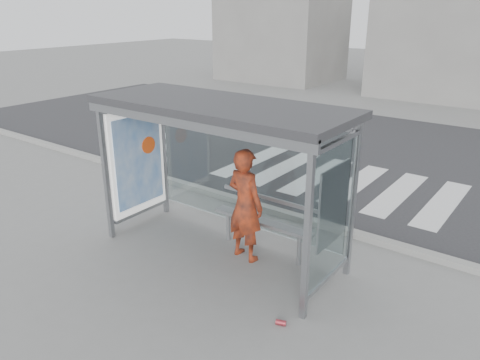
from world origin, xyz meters
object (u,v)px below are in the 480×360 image
(person, at_px, (245,205))
(bench, at_px, (263,221))
(bus_shelter, at_px, (203,138))
(soda_can, at_px, (281,323))

(person, height_order, bench, person)
(person, distance_m, bench, 0.53)
(bus_shelter, xyz_separation_m, person, (0.77, 0.10, -1.03))
(bus_shelter, height_order, soda_can, bus_shelter)
(bus_shelter, distance_m, soda_can, 3.14)
(person, relative_size, soda_can, 14.05)
(bus_shelter, relative_size, person, 2.23)
(person, relative_size, bench, 1.02)
(bench, bearing_deg, person, -110.16)
(person, bearing_deg, soda_can, 148.46)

